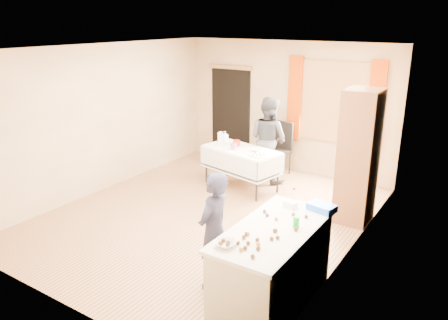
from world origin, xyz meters
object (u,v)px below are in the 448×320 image
Objects in this scene: cabinet at (358,157)px; woman at (268,139)px; party_table at (241,165)px; chair at (278,159)px; counter at (273,266)px; girl at (214,231)px.

cabinet reaches higher than woman.
chair is at bearing 90.07° from party_table.
woman reaches higher than counter.
cabinet is 2.63m from counter.
chair is (-1.84, 3.83, -0.14)m from counter.
woman is at bearing 156.52° from cabinet.
girl is (-0.83, -2.63, -0.32)m from cabinet.
woman is at bearing -78.48° from chair.
woman is (-0.01, -0.42, 0.50)m from chair.
party_table is (-2.17, 0.21, -0.57)m from cabinet.
counter reaches higher than party_table.
cabinet is 1.46× the size of girl.
party_table is (-2.07, 2.78, -0.01)m from counter.
counter is at bearing -92.23° from cabinet.
woman reaches higher than party_table.
chair is at bearing 146.92° from cabinet.
chair is 0.75× the size of girl.
chair is (0.22, 1.05, -0.13)m from party_table.
party_table is 3.15m from girl.
chair reaches higher than counter.
counter is at bearing 132.41° from woman.
counter is at bearing -51.46° from chair.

